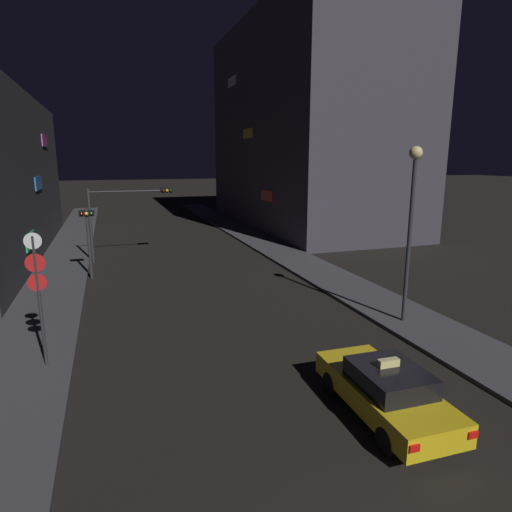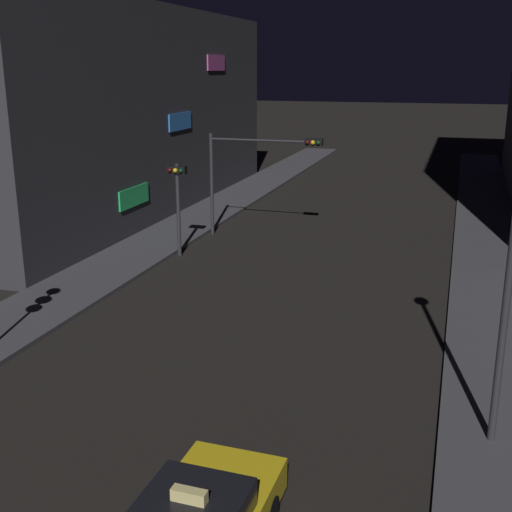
# 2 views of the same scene
# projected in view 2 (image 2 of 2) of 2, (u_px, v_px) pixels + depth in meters

# --- Properties ---
(sidewalk_left) EXTENTS (3.06, 62.05, 0.15)m
(sidewalk_left) POSITION_uv_depth(u_px,v_px,m) (202.00, 217.00, 34.76)
(sidewalk_left) COLOR #424247
(sidewalk_left) RESTS_ON ground_plane
(sidewalk_right) EXTENTS (3.06, 62.05, 0.15)m
(sidewalk_right) POSITION_uv_depth(u_px,v_px,m) (488.00, 237.00, 30.61)
(sidewalk_right) COLOR #424247
(sidewalk_right) RESTS_ON ground_plane
(building_facade_left) EXTENTS (9.63, 27.80, 10.80)m
(building_facade_left) POSITION_uv_depth(u_px,v_px,m) (99.00, 111.00, 35.94)
(building_facade_left) COLOR #333338
(building_facade_left) RESTS_ON ground_plane
(traffic_light_overhead) EXTENTS (5.35, 0.42, 4.81)m
(traffic_light_overhead) POSITION_uv_depth(u_px,v_px,m) (256.00, 162.00, 29.86)
(traffic_light_overhead) COLOR #2D2D33
(traffic_light_overhead) RESTS_ON ground_plane
(traffic_light_left_kerb) EXTENTS (0.80, 0.42, 3.93)m
(traffic_light_left_kerb) POSITION_uv_depth(u_px,v_px,m) (177.00, 191.00, 27.11)
(traffic_light_left_kerb) COLOR #2D2D33
(traffic_light_left_kerb) RESTS_ON ground_plane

